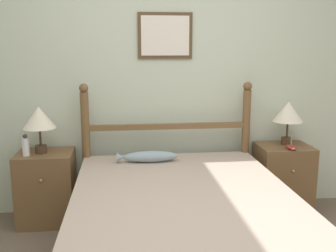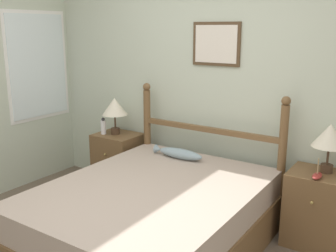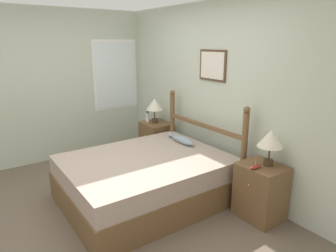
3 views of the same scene
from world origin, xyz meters
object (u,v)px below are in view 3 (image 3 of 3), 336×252
(nightstand_right, at_px, (260,191))
(table_lamp_left, at_px, (155,105))
(bed, at_px, (146,179))
(nightstand_left, at_px, (156,141))
(bottle, at_px, (147,117))
(table_lamp_right, at_px, (271,139))
(fish_pillow, at_px, (182,140))
(model_boat, at_px, (255,166))

(nightstand_right, bearing_deg, table_lamp_left, -179.91)
(bed, distance_m, nightstand_right, 1.43)
(bed, height_order, table_lamp_left, table_lamp_left)
(nightstand_left, distance_m, nightstand_right, 2.24)
(bed, xyz_separation_m, bottle, (-1.26, 0.80, 0.46))
(nightstand_left, relative_size, table_lamp_left, 1.57)
(table_lamp_right, height_order, fish_pillow, table_lamp_right)
(table_lamp_left, bearing_deg, nightstand_left, 7.67)
(nightstand_right, height_order, model_boat, model_boat)
(fish_pillow, bearing_deg, nightstand_right, 6.31)
(nightstand_left, distance_m, bottle, 0.45)
(nightstand_left, bearing_deg, model_boat, -3.41)
(bed, xyz_separation_m, nightstand_right, (1.12, 0.88, 0.04))
(nightstand_left, relative_size, table_lamp_right, 1.57)
(model_boat, relative_size, fish_pillow, 0.31)
(bottle, xyz_separation_m, model_boat, (2.38, -0.05, -0.07))
(nightstand_left, distance_m, table_lamp_right, 2.37)
(model_boat, bearing_deg, fish_pillow, -179.49)
(bed, distance_m, model_boat, 1.40)
(table_lamp_right, bearing_deg, table_lamp_left, -178.79)
(bed, xyz_separation_m, model_boat, (1.12, 0.75, 0.39))
(table_lamp_left, xyz_separation_m, fish_pillow, (0.95, -0.14, -0.33))
(model_boat, bearing_deg, table_lamp_right, 79.74)
(bed, distance_m, nightstand_left, 1.43)
(table_lamp_right, distance_m, bottle, 2.43)
(bottle, bearing_deg, nightstand_right, 1.93)
(nightstand_left, height_order, table_lamp_left, table_lamp_left)
(table_lamp_right, relative_size, fish_pillow, 0.77)
(bottle, xyz_separation_m, fish_pillow, (1.06, -0.07, -0.11))
(nightstand_right, xyz_separation_m, bottle, (-2.38, -0.08, 0.42))
(bed, bearing_deg, nightstand_right, 38.14)
(bed, xyz_separation_m, table_lamp_left, (-1.15, 0.88, 0.68))
(bottle, bearing_deg, nightstand_left, 30.09)
(nightstand_left, relative_size, model_boat, 3.95)
(nightstand_right, height_order, bottle, bottle)
(table_lamp_right, bearing_deg, model_boat, -100.26)
(nightstand_right, xyz_separation_m, table_lamp_right, (0.04, 0.05, 0.64))
(nightstand_right, xyz_separation_m, fish_pillow, (-1.32, -0.15, 0.30))
(table_lamp_left, bearing_deg, model_boat, -3.28)
(bed, bearing_deg, nightstand_left, 141.86)
(table_lamp_right, relative_size, model_boat, 2.52)
(table_lamp_left, bearing_deg, nightstand_right, 0.09)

